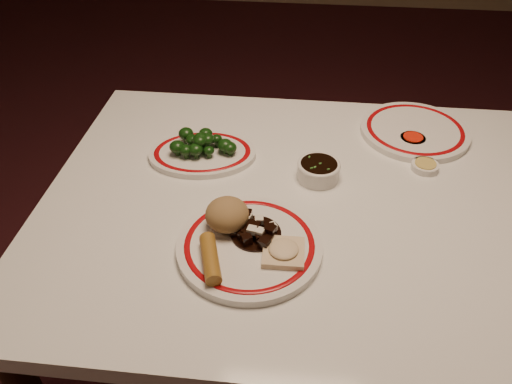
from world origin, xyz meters
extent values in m
plane|color=black|center=(0.00, 0.00, 0.00)|extent=(7.00, 7.00, 0.00)
cube|color=white|center=(0.00, 0.00, 0.73)|extent=(1.20, 0.90, 0.04)
cylinder|color=black|center=(-0.54, 0.39, 0.35)|extent=(0.06, 0.06, 0.71)
cylinder|color=black|center=(0.54, 0.39, 0.35)|extent=(0.06, 0.06, 0.71)
cylinder|color=white|center=(-0.12, -0.17, 0.76)|extent=(0.36, 0.36, 0.02)
torus|color=#9B080B|center=(-0.12, -0.17, 0.77)|extent=(0.31, 0.31, 0.00)
ellipsoid|color=olive|center=(-0.17, -0.12, 0.80)|extent=(0.09, 0.09, 0.06)
cylinder|color=olive|center=(-0.19, -0.23, 0.78)|extent=(0.06, 0.12, 0.03)
cube|color=beige|center=(-0.05, -0.19, 0.77)|extent=(0.08, 0.08, 0.01)
ellipsoid|color=beige|center=(-0.05, -0.19, 0.78)|extent=(0.06, 0.06, 0.02)
cylinder|color=black|center=(-0.11, -0.14, 0.77)|extent=(0.10, 0.10, 0.00)
cube|color=black|center=(-0.13, -0.16, 0.78)|extent=(0.03, 0.03, 0.02)
cube|color=black|center=(-0.12, -0.13, 0.78)|extent=(0.02, 0.02, 0.02)
cube|color=black|center=(-0.08, -0.16, 0.78)|extent=(0.02, 0.02, 0.02)
cube|color=black|center=(-0.09, -0.17, 0.78)|extent=(0.03, 0.03, 0.02)
cube|color=black|center=(-0.11, -0.13, 0.79)|extent=(0.02, 0.02, 0.01)
cube|color=black|center=(-0.10, -0.15, 0.78)|extent=(0.02, 0.02, 0.02)
cube|color=black|center=(-0.13, -0.10, 0.78)|extent=(0.02, 0.02, 0.02)
cube|color=black|center=(-0.13, -0.17, 0.78)|extent=(0.03, 0.03, 0.02)
cube|color=black|center=(-0.10, -0.15, 0.78)|extent=(0.02, 0.02, 0.02)
cube|color=black|center=(-0.11, -0.11, 0.78)|extent=(0.02, 0.02, 0.01)
cube|color=black|center=(-0.13, -0.12, 0.78)|extent=(0.02, 0.02, 0.01)
cube|color=black|center=(-0.12, -0.13, 0.78)|extent=(0.03, 0.03, 0.02)
cube|color=black|center=(-0.12, -0.14, 0.78)|extent=(0.02, 0.02, 0.02)
cube|color=black|center=(-0.11, -0.14, 0.79)|extent=(0.02, 0.02, 0.02)
cube|color=black|center=(-0.10, -0.16, 0.78)|extent=(0.02, 0.02, 0.02)
cube|color=black|center=(-0.15, -0.15, 0.78)|extent=(0.02, 0.02, 0.02)
cube|color=black|center=(-0.08, -0.14, 0.78)|extent=(0.03, 0.03, 0.02)
cube|color=black|center=(-0.13, -0.15, 0.78)|extent=(0.02, 0.02, 0.02)
cube|color=black|center=(-0.08, -0.15, 0.79)|extent=(0.03, 0.03, 0.02)
cube|color=beige|center=(-0.11, -0.12, 0.79)|extent=(0.02, 0.02, 0.01)
cube|color=beige|center=(-0.08, -0.13, 0.78)|extent=(0.02, 0.02, 0.01)
cube|color=beige|center=(-0.12, -0.15, 0.79)|extent=(0.02, 0.02, 0.01)
cube|color=beige|center=(-0.13, -0.11, 0.79)|extent=(0.02, 0.02, 0.01)
cube|color=beige|center=(-0.10, -0.15, 0.79)|extent=(0.02, 0.02, 0.01)
torus|color=#9B080B|center=(-0.27, 0.14, 0.77)|extent=(0.26, 0.26, 0.00)
cylinder|color=#23471C|center=(-0.27, 0.16, 0.77)|extent=(0.01, 0.01, 0.01)
ellipsoid|color=#11360D|center=(-0.27, 0.16, 0.79)|extent=(0.03, 0.03, 0.03)
cylinder|color=#23471C|center=(-0.28, 0.15, 0.77)|extent=(0.01, 0.01, 0.01)
ellipsoid|color=#11360D|center=(-0.28, 0.15, 0.78)|extent=(0.03, 0.03, 0.03)
cylinder|color=#23471C|center=(-0.32, 0.17, 0.77)|extent=(0.01, 0.01, 0.02)
ellipsoid|color=#11360D|center=(-0.32, 0.17, 0.79)|extent=(0.04, 0.04, 0.03)
cylinder|color=#23471C|center=(-0.33, 0.12, 0.77)|extent=(0.01, 0.01, 0.01)
ellipsoid|color=#11360D|center=(-0.33, 0.12, 0.79)|extent=(0.04, 0.04, 0.03)
cylinder|color=#23471C|center=(-0.31, 0.11, 0.77)|extent=(0.01, 0.01, 0.01)
ellipsoid|color=#11360D|center=(-0.31, 0.11, 0.79)|extent=(0.03, 0.03, 0.02)
cylinder|color=#23471C|center=(-0.30, 0.15, 0.77)|extent=(0.01, 0.01, 0.02)
ellipsoid|color=#11360D|center=(-0.30, 0.15, 0.79)|extent=(0.03, 0.03, 0.03)
cylinder|color=#23471C|center=(-0.22, 0.14, 0.77)|extent=(0.01, 0.01, 0.01)
ellipsoid|color=#11360D|center=(-0.22, 0.14, 0.79)|extent=(0.04, 0.04, 0.03)
cylinder|color=#23471C|center=(-0.24, 0.16, 0.77)|extent=(0.01, 0.01, 0.01)
ellipsoid|color=#11360D|center=(-0.24, 0.16, 0.79)|extent=(0.03, 0.03, 0.02)
cylinder|color=#23471C|center=(-0.25, 0.12, 0.77)|extent=(0.01, 0.01, 0.01)
ellipsoid|color=#11360D|center=(-0.25, 0.12, 0.78)|extent=(0.03, 0.03, 0.02)
cylinder|color=#23471C|center=(-0.20, 0.14, 0.77)|extent=(0.01, 0.01, 0.01)
ellipsoid|color=#11360D|center=(-0.20, 0.14, 0.78)|extent=(0.03, 0.03, 0.03)
cylinder|color=#23471C|center=(-0.20, 0.13, 0.77)|extent=(0.01, 0.01, 0.01)
ellipsoid|color=#11360D|center=(-0.20, 0.13, 0.78)|extent=(0.03, 0.03, 0.03)
cylinder|color=#23471C|center=(-0.28, 0.14, 0.77)|extent=(0.01, 0.01, 0.01)
ellipsoid|color=#11360D|center=(-0.28, 0.14, 0.79)|extent=(0.04, 0.04, 0.03)
cylinder|color=#23471C|center=(-0.28, 0.11, 0.77)|extent=(0.01, 0.01, 0.01)
ellipsoid|color=#11360D|center=(-0.28, 0.11, 0.79)|extent=(0.04, 0.04, 0.03)
ellipsoid|color=#11360D|center=(-0.26, 0.15, 0.80)|extent=(0.02, 0.02, 0.02)
ellipsoid|color=#11360D|center=(-0.27, 0.13, 0.80)|extent=(0.03, 0.03, 0.03)
ellipsoid|color=#11360D|center=(-0.27, 0.17, 0.80)|extent=(0.03, 0.03, 0.03)
ellipsoid|color=#11360D|center=(-0.28, 0.13, 0.80)|extent=(0.02, 0.02, 0.02)
ellipsoid|color=#11360D|center=(-0.26, 0.14, 0.80)|extent=(0.03, 0.03, 0.03)
ellipsoid|color=#11360D|center=(-0.27, 0.14, 0.80)|extent=(0.04, 0.04, 0.03)
cylinder|color=white|center=(0.01, 0.08, 0.77)|extent=(0.10, 0.10, 0.04)
cylinder|color=black|center=(0.01, 0.08, 0.79)|extent=(0.09, 0.09, 0.00)
cylinder|color=white|center=(0.25, 0.26, 0.76)|extent=(0.06, 0.06, 0.02)
cylinder|color=red|center=(0.25, 0.26, 0.77)|extent=(0.05, 0.05, 0.00)
cylinder|color=white|center=(0.26, 0.14, 0.76)|extent=(0.06, 0.06, 0.02)
cylinder|color=tan|center=(0.26, 0.14, 0.77)|extent=(0.05, 0.05, 0.00)
cylinder|color=white|center=(0.26, 0.30, 0.76)|extent=(0.30, 0.30, 0.02)
torus|color=#9B080B|center=(0.26, 0.30, 0.77)|extent=(0.26, 0.26, 0.00)
camera|label=1|loc=(-0.03, -0.85, 1.47)|focal=35.00mm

